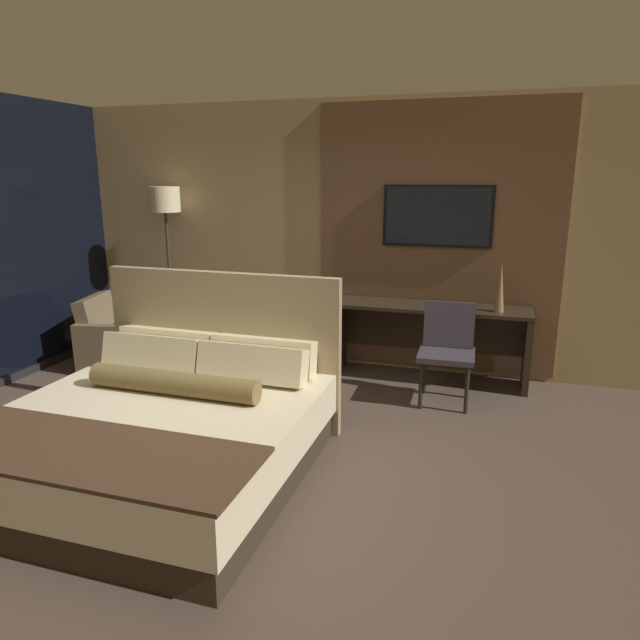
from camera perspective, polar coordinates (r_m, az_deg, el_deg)
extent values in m
plane|color=#4C3D33|center=(4.23, -8.00, -14.58)|extent=(16.00, 16.00, 0.00)
cube|color=tan|center=(6.18, 1.98, 8.40)|extent=(7.20, 0.06, 2.80)
cube|color=brown|center=(5.95, 11.58, 7.88)|extent=(2.45, 0.03, 2.70)
cube|color=#33281E|center=(4.18, -16.09, -13.71)|extent=(1.93, 1.95, 0.22)
cube|color=beige|center=(4.07, -16.34, -10.48)|extent=(1.99, 2.01, 0.30)
cube|color=#422D1E|center=(3.54, -22.46, -12.03)|extent=(2.01, 0.70, 0.02)
cube|color=#998460|center=(4.81, -9.73, -2.77)|extent=(2.03, 0.08, 1.28)
cube|color=beige|center=(4.90, -14.94, -2.52)|extent=(0.84, 0.23, 0.31)
cube|color=beige|center=(4.51, -5.71, -3.55)|extent=(0.84, 0.23, 0.31)
cube|color=beige|center=(4.73, -16.29, -3.21)|extent=(0.84, 0.25, 0.32)
cube|color=beige|center=(4.33, -6.80, -4.35)|extent=(0.84, 0.25, 0.32)
cylinder|color=brown|center=(4.20, -14.47, -6.13)|extent=(1.30, 0.17, 0.17)
cube|color=#2D2319|center=(5.79, 10.96, 1.26)|extent=(1.95, 0.50, 0.03)
cube|color=#2D2319|center=(6.06, 1.89, -1.68)|extent=(0.06, 0.45, 0.74)
cube|color=#2D2319|center=(5.86, 19.99, -3.11)|extent=(0.06, 0.45, 0.74)
cube|color=#2D2319|center=(6.08, 11.08, -1.15)|extent=(1.83, 0.02, 0.37)
cube|color=black|center=(5.90, 11.66, 10.15)|extent=(1.09, 0.04, 0.61)
cube|color=black|center=(5.88, 11.64, 10.14)|extent=(1.02, 0.01, 0.56)
cube|color=#38333D|center=(5.27, 12.53, -3.45)|extent=(0.51, 0.49, 0.05)
cube|color=#38333D|center=(5.40, 12.79, -0.42)|extent=(0.46, 0.12, 0.42)
cylinder|color=black|center=(5.18, 10.06, -6.47)|extent=(0.04, 0.04, 0.44)
cylinder|color=black|center=(5.16, 14.46, -6.79)|extent=(0.04, 0.04, 0.44)
cylinder|color=black|center=(5.53, 10.46, -5.13)|extent=(0.04, 0.04, 0.44)
cylinder|color=black|center=(5.52, 14.57, -5.42)|extent=(0.04, 0.04, 0.44)
cube|color=brown|center=(6.62, -18.62, -2.55)|extent=(0.94, 0.82, 0.40)
cube|color=brown|center=(6.66, -21.54, 0.71)|extent=(0.35, 0.68, 0.38)
cube|color=brown|center=(6.27, -19.97, -2.92)|extent=(0.81, 0.28, 0.54)
cube|color=brown|center=(6.94, -17.49, -1.10)|extent=(0.81, 0.28, 0.54)
cylinder|color=#282623|center=(7.02, -14.34, -2.90)|extent=(0.28, 0.28, 0.03)
cylinder|color=#332D28|center=(6.82, -14.76, 3.71)|extent=(0.03, 0.03, 1.67)
cylinder|color=beige|center=(6.72, -15.27, 11.57)|extent=(0.34, 0.34, 0.28)
cone|color=#846647|center=(5.64, 17.57, 3.14)|extent=(0.10, 0.10, 0.47)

